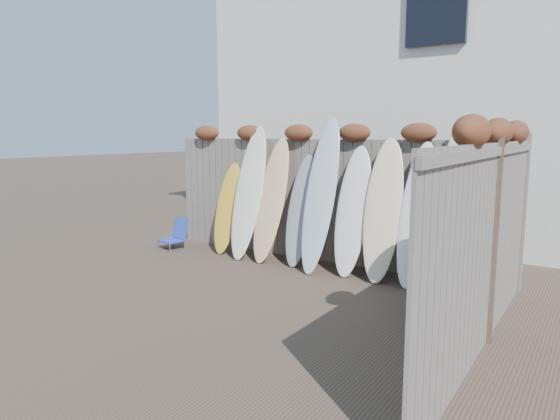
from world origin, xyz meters
The scene contains 16 objects.
ground centered at (0.00, 0.00, 0.00)m, with size 80.00×80.00×0.00m, color #493A2D.
back_fence centered at (0.06, 2.39, 1.18)m, with size 6.05×0.28×2.24m.
right_fence centered at (2.99, 0.25, 1.14)m, with size 0.28×4.40×2.24m.
house centered at (0.50, 6.50, 3.20)m, with size 8.50×5.50×6.33m.
beach_chair centered at (-2.66, 1.75, 0.26)m, with size 0.50×0.52×0.55m.
wooden_crate centered at (2.40, 0.81, 0.35)m, with size 0.60×0.50×0.70m, color brown.
lattice_panel centered at (2.89, 1.06, 1.03)m, with size 0.06×1.37×2.06m, color #392B22.
surfboard_0 centered at (-1.66, 2.03, 0.79)m, with size 0.46×0.07×1.65m, color gold.
surfboard_1 centered at (-1.13, 1.96, 1.11)m, with size 0.53×0.07×2.32m, color silver.
surfboard_2 centered at (-0.68, 1.96, 1.02)m, with size 0.54×0.07×2.11m, color #FFAB78.
surfboard_3 centered at (-0.14, 2.02, 0.88)m, with size 0.45×0.07×1.83m, color gray.
surfboard_4 centered at (0.28, 1.89, 1.18)m, with size 0.49×0.07×2.46m, color #A7BDCA.
surfboard_5 centered at (0.78, 1.98, 0.96)m, with size 0.50×0.07×1.99m, color silver.
surfboard_6 centered at (1.26, 1.96, 1.02)m, with size 0.54×0.07×2.13m, color beige.
surfboard_7 centered at (1.75, 1.96, 0.99)m, with size 0.48×0.07×2.07m, color white.
surfboard_8 centered at (2.23, 1.90, 1.19)m, with size 0.47×0.07×2.47m, color silver.
Camera 1 is at (3.90, -4.71, 2.08)m, focal length 32.00 mm.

